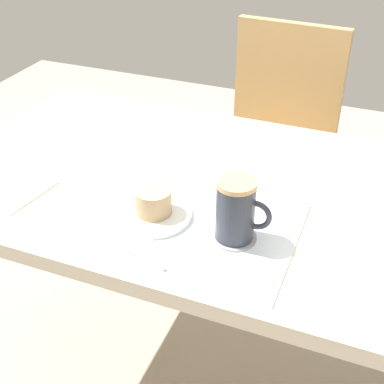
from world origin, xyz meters
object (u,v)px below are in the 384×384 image
object	(u,v)px
coffee_mug	(237,210)
wooden_chair	(273,142)
dining_table	(238,217)
pastry	(153,201)
pastry_plate	(154,214)

from	to	relation	value
coffee_mug	wooden_chair	bearing A→B (deg)	98.41
dining_table	pastry	size ratio (longest dim) A/B	18.33
wooden_chair	pastry	bearing A→B (deg)	90.58
pastry	coffee_mug	world-z (taller)	coffee_mug
pastry_plate	coffee_mug	size ratio (longest dim) A/B	1.23
pastry	coffee_mug	xyz separation A→B (m)	(0.18, -0.01, 0.03)
wooden_chair	dining_table	bearing A→B (deg)	100.50
pastry	pastry_plate	bearing A→B (deg)	0.00
dining_table	coffee_mug	distance (m)	0.23
pastry_plate	dining_table	bearing A→B (deg)	52.07
wooden_chair	pastry	size ratio (longest dim) A/B	11.59
pastry_plate	coffee_mug	bearing A→B (deg)	-2.01
pastry_plate	pastry	world-z (taller)	pastry
wooden_chair	coffee_mug	world-z (taller)	wooden_chair
pastry_plate	coffee_mug	world-z (taller)	coffee_mug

